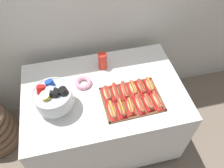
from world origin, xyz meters
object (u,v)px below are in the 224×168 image
serving_tray (132,99)px  hot_dog_5 (157,100)px  hot_dog_3 (140,104)px  hot_dog_4 (148,102)px  hot_dog_0 (112,110)px  hot_dog_7 (116,92)px  hot_dog_10 (142,87)px  punch_bowl (53,97)px  hot_dog_2 (131,106)px  cup_stack (102,61)px  hot_dog_1 (122,108)px  buffet_table (104,114)px  hot_dog_6 (107,94)px  donut (83,83)px  hot_dog_11 (150,85)px  hot_dog_9 (133,89)px  hot_dog_8 (125,90)px

serving_tray → hot_dog_5: bearing=-22.3°
hot_dog_3 → hot_dog_4: same height
hot_dog_0 → hot_dog_7: same height
hot_dog_10 → punch_bowl: punch_bowl is taller
hot_dog_2 → punch_bowl: 0.60m
serving_tray → cup_stack: bearing=110.7°
hot_dog_1 → hot_dog_5: (0.30, 0.01, -0.00)m
buffet_table → cup_stack: cup_stack is taller
buffet_table → hot_dog_6: (0.02, -0.07, 0.41)m
hot_dog_1 → cup_stack: 0.51m
hot_dog_2 → donut: hot_dog_2 is taller
hot_dog_2 → hot_dog_11: 0.28m
hot_dog_9 → cup_stack: cup_stack is taller
hot_dog_11 → punch_bowl: punch_bowl is taller
buffet_table → punch_bowl: (-0.40, -0.09, 0.52)m
hot_dog_5 → hot_dog_6: (-0.38, 0.16, -0.00)m
hot_dog_11 → cup_stack: cup_stack is taller
hot_dog_11 → cup_stack: size_ratio=1.00×
hot_dog_8 → hot_dog_11: (0.22, 0.01, -0.00)m
hot_dog_1 → punch_bowl: bearing=163.6°
donut → hot_dog_9: bearing=-23.3°
serving_tray → hot_dog_6: (-0.19, 0.08, 0.03)m
buffet_table → hot_dog_11: (0.39, -0.06, 0.41)m
hot_dog_7 → donut: bearing=144.9°
hot_dog_4 → hot_dog_3: bearing=-178.6°
buffet_table → hot_dog_4: size_ratio=8.90×
hot_dog_1 → hot_dog_7: hot_dog_1 is taller
buffet_table → hot_dog_1: size_ratio=7.87×
hot_dog_1 → cup_stack: cup_stack is taller
hot_dog_7 → hot_dog_8: size_ratio=1.03×
buffet_table → punch_bowl: size_ratio=4.56×
hot_dog_3 → hot_dog_7: size_ratio=0.99×
hot_dog_5 → hot_dog_10: bearing=115.9°
serving_tray → hot_dog_3: 0.10m
hot_dog_2 → hot_dog_3: 0.08m
serving_tray → hot_dog_6: size_ratio=2.96×
hot_dog_3 → hot_dog_10: size_ratio=1.04×
hot_dog_7 → hot_dog_1: bearing=-88.6°
hot_dog_7 → hot_dog_9: bearing=1.4°
hot_dog_7 → cup_stack: (-0.04, 0.34, 0.05)m
hot_dog_0 → hot_dog_11: (0.37, 0.17, -0.00)m
hot_dog_9 → hot_dog_5: bearing=-46.3°
hot_dog_2 → buffet_table: bearing=126.4°
hot_dog_0 → donut: bearing=117.6°
hot_dog_1 → donut: bearing=126.7°
hot_dog_7 → hot_dog_11: (0.30, 0.01, -0.00)m
hot_dog_0 → hot_dog_6: (-0.00, 0.16, 0.00)m
hot_dog_2 → punch_bowl: bearing=165.8°
donut → hot_dog_10: bearing=-19.7°
hot_dog_0 → hot_dog_5: size_ratio=0.98×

